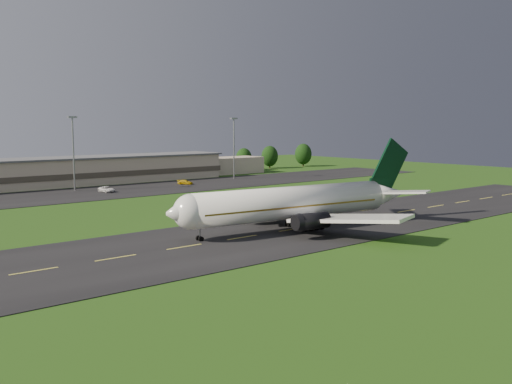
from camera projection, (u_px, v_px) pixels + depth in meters
ground at (242, 238)px, 91.62m from camera, size 360.00×360.00×0.00m
taxiway at (242, 238)px, 91.61m from camera, size 220.00×30.00×0.10m
apron at (68, 195)px, 146.52m from camera, size 260.00×30.00×0.10m
airliner at (295, 203)px, 98.29m from camera, size 51.17×41.83×15.57m
terminal at (57, 172)px, 168.57m from camera, size 145.00×16.00×8.40m
light_mast_centre at (73, 144)px, 154.30m from camera, size 2.40×1.20×20.35m
light_mast_east at (234, 141)px, 189.27m from camera, size 2.40×1.20×20.35m
tree_line at (121, 164)px, 191.90m from camera, size 201.30×9.52×9.85m
service_vehicle_c at (107, 189)px, 152.72m from camera, size 2.93×5.61×1.51m
service_vehicle_d at (185, 182)px, 172.19m from camera, size 4.33×4.92×1.36m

